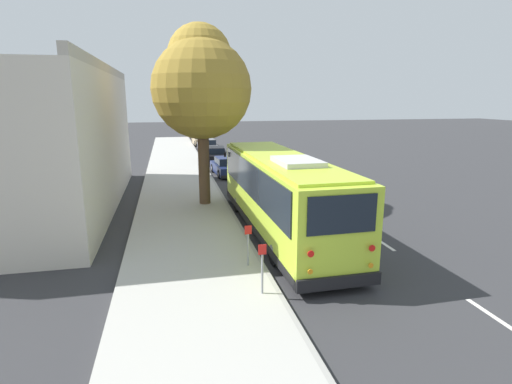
# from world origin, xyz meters

# --- Properties ---
(ground_plane) EXTENTS (160.00, 160.00, 0.00)m
(ground_plane) POSITION_xyz_m (0.00, 0.00, 0.00)
(ground_plane) COLOR #333335
(sidewalk_slab) EXTENTS (80.00, 4.33, 0.15)m
(sidewalk_slab) POSITION_xyz_m (0.00, 4.18, 0.07)
(sidewalk_slab) COLOR #B2AFA8
(sidewalk_slab) RESTS_ON ground
(curb_strip) EXTENTS (80.00, 0.14, 0.15)m
(curb_strip) POSITION_xyz_m (0.00, 1.94, 0.07)
(curb_strip) COLOR #9D9A94
(curb_strip) RESTS_ON ground
(shuttle_bus) EXTENTS (11.50, 2.83, 3.27)m
(shuttle_bus) POSITION_xyz_m (-1.43, 0.44, 1.75)
(shuttle_bus) COLOR #BCDB38
(shuttle_bus) RESTS_ON ground
(parked_sedan_navy) EXTENTS (4.24, 2.03, 1.28)m
(parked_sedan_navy) POSITION_xyz_m (11.40, 0.69, 0.59)
(parked_sedan_navy) COLOR #19234C
(parked_sedan_navy) RESTS_ON ground
(parked_sedan_black) EXTENTS (4.72, 2.10, 1.31)m
(parked_sedan_black) POSITION_xyz_m (17.42, 0.81, 0.61)
(parked_sedan_black) COLOR black
(parked_sedan_black) RESTS_ON ground
(parked_sedan_gray) EXTENTS (4.72, 1.82, 1.28)m
(parked_sedan_gray) POSITION_xyz_m (24.72, 0.75, 0.59)
(parked_sedan_gray) COLOR slate
(parked_sedan_gray) RESTS_ON ground
(parked_sedan_tan) EXTENTS (4.74, 1.91, 1.30)m
(parked_sedan_tan) POSITION_xyz_m (31.03, 0.96, 0.61)
(parked_sedan_tan) COLOR tan
(parked_sedan_tan) RESTS_ON ground
(parked_sedan_maroon) EXTENTS (4.67, 1.93, 1.33)m
(parked_sedan_maroon) POSITION_xyz_m (38.59, 0.78, 0.62)
(parked_sedan_maroon) COLOR maroon
(parked_sedan_maroon) RESTS_ON ground
(street_tree) EXTENTS (4.73, 4.73, 8.65)m
(street_tree) POSITION_xyz_m (3.41, 3.02, 6.02)
(street_tree) COLOR brown
(street_tree) RESTS_ON sidewalk_slab
(sign_post_near) EXTENTS (0.06, 0.22, 1.39)m
(sign_post_near) POSITION_xyz_m (-6.68, 2.41, 0.87)
(sign_post_near) COLOR gray
(sign_post_near) RESTS_ON sidewalk_slab
(sign_post_far) EXTENTS (0.06, 0.22, 1.31)m
(sign_post_far) POSITION_xyz_m (-4.78, 2.41, 0.83)
(sign_post_far) COLOR gray
(sign_post_far) RESTS_ON sidewalk_slab
(building_backdrop) EXTENTS (16.06, 7.29, 6.88)m
(building_backdrop) POSITION_xyz_m (4.52, 10.96, 3.25)
(building_backdrop) COLOR beige
(building_backdrop) RESTS_ON ground
(lane_stripe_behind) EXTENTS (2.40, 0.14, 0.01)m
(lane_stripe_behind) POSITION_xyz_m (-9.14, -3.00, 0.00)
(lane_stripe_behind) COLOR silver
(lane_stripe_behind) RESTS_ON ground
(lane_stripe_mid) EXTENTS (2.40, 0.14, 0.01)m
(lane_stripe_mid) POSITION_xyz_m (-3.14, -3.00, 0.00)
(lane_stripe_mid) COLOR silver
(lane_stripe_mid) RESTS_ON ground
(lane_stripe_ahead) EXTENTS (2.40, 0.14, 0.01)m
(lane_stripe_ahead) POSITION_xyz_m (2.86, -3.00, 0.00)
(lane_stripe_ahead) COLOR silver
(lane_stripe_ahead) RESTS_ON ground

